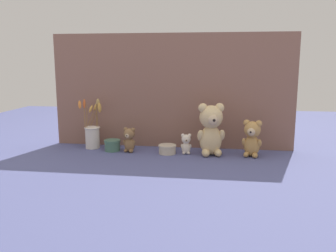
% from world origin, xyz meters
% --- Properties ---
extents(ground_plane, '(4.00, 4.00, 0.00)m').
position_xyz_m(ground_plane, '(0.00, 0.00, 0.00)').
color(ground_plane, '#4C5184').
extents(backdrop_wall, '(1.52, 0.02, 0.71)m').
position_xyz_m(backdrop_wall, '(0.00, 0.17, 0.36)').
color(backdrop_wall, '#845B4C').
rests_on(backdrop_wall, ground).
extents(teddy_bear_large, '(0.17, 0.15, 0.31)m').
position_xyz_m(teddy_bear_large, '(0.25, -0.00, 0.16)').
color(teddy_bear_large, '#DBBC84').
rests_on(teddy_bear_large, ground).
extents(teddy_bear_medium, '(0.12, 0.11, 0.21)m').
position_xyz_m(teddy_bear_medium, '(0.49, -0.00, 0.11)').
color(teddy_bear_medium, tan).
rests_on(teddy_bear_medium, ground).
extents(teddy_bear_small, '(0.08, 0.08, 0.15)m').
position_xyz_m(teddy_bear_small, '(-0.23, 0.00, 0.08)').
color(teddy_bear_small, olive).
rests_on(teddy_bear_small, ground).
extents(teddy_bear_tiny, '(0.07, 0.06, 0.12)m').
position_xyz_m(teddy_bear_tiny, '(0.11, 0.00, 0.06)').
color(teddy_bear_tiny, beige).
rests_on(teddy_bear_tiny, ground).
extents(flower_vase, '(0.14, 0.13, 0.31)m').
position_xyz_m(flower_vase, '(-0.49, 0.07, 0.09)').
color(flower_vase, silver).
rests_on(flower_vase, ground).
extents(decorative_tin_tall, '(0.11, 0.11, 0.05)m').
position_xyz_m(decorative_tin_tall, '(0.00, -0.01, 0.03)').
color(decorative_tin_tall, beige).
rests_on(decorative_tin_tall, ground).
extents(decorative_tin_short, '(0.10, 0.10, 0.07)m').
position_xyz_m(decorative_tin_short, '(-0.34, 0.01, 0.03)').
color(decorative_tin_short, '#47705B').
rests_on(decorative_tin_short, ground).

